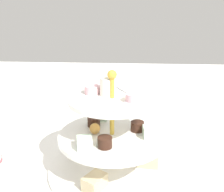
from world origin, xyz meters
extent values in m
plane|color=white|center=(0.00, 0.00, 0.00)|extent=(2.40, 2.40, 0.00)
cylinder|color=white|center=(0.00, 0.00, 0.01)|extent=(0.29, 0.29, 0.01)
cylinder|color=white|center=(0.00, 0.00, 0.09)|extent=(0.24, 0.24, 0.01)
cylinder|color=white|center=(0.00, 0.00, 0.18)|extent=(0.19, 0.19, 0.01)
cylinder|color=gold|center=(0.00, 0.00, 0.12)|extent=(0.01, 0.01, 0.23)
sphere|color=gold|center=(0.00, 0.00, 0.23)|extent=(0.02, 0.02, 0.02)
cube|color=#CCB78E|center=(-0.08, 0.03, 0.03)|extent=(0.06, 0.05, 0.03)
cube|color=#CCB78E|center=(0.01, -0.08, 0.03)|extent=(0.04, 0.05, 0.03)
cube|color=#CCB78E|center=(0.07, 0.05, 0.03)|extent=(0.06, 0.06, 0.03)
cylinder|color=#E5C660|center=(0.04, -0.03, 0.02)|extent=(0.04, 0.04, 0.01)
cylinder|color=#381E14|center=(0.04, 0.05, 0.11)|extent=(0.03, 0.03, 0.02)
cylinder|color=#381E14|center=(-0.06, 0.01, 0.11)|extent=(0.03, 0.03, 0.02)
cylinder|color=#381E14|center=(0.02, -0.06, 0.11)|extent=(0.03, 0.03, 0.02)
cube|color=silver|center=(0.08, 0.03, 0.11)|extent=(0.03, 0.03, 0.02)
cube|color=silver|center=(-0.07, 0.05, 0.11)|extent=(0.04, 0.04, 0.02)
cube|color=silver|center=(-0.01, -0.08, 0.11)|extent=(0.03, 0.03, 0.02)
sphere|color=gold|center=(0.00, 0.04, 0.11)|extent=(0.02, 0.02, 0.02)
cylinder|color=#F2B7C1|center=(-0.02, -0.05, 0.19)|extent=(0.03, 0.03, 0.02)
cylinder|color=#F2B7C1|center=(0.02, 0.05, 0.19)|extent=(0.03, 0.03, 0.02)
cylinder|color=white|center=(0.01, 0.01, 0.20)|extent=(0.04, 0.04, 0.04)
cube|color=silver|center=(-0.04, -0.03, 0.18)|extent=(0.09, 0.04, 0.00)
cube|color=silver|center=(0.04, -0.03, 0.18)|extent=(0.08, 0.05, 0.00)
cylinder|color=silver|center=(0.26, -0.04, 0.06)|extent=(0.07, 0.07, 0.11)
cube|color=silver|center=(0.18, 0.25, 0.00)|extent=(0.14, 0.12, 0.00)
camera|label=1|loc=(-0.54, -0.04, 0.37)|focal=43.06mm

